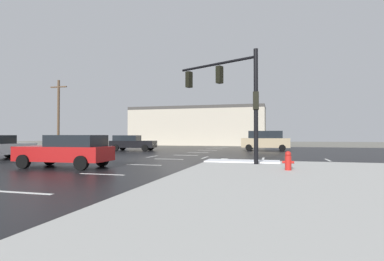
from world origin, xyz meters
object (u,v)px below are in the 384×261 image
at_px(traffic_signal_mast, 233,90).
at_px(fire_hydrant, 288,161).
at_px(suv_tan, 265,140).
at_px(utility_pole_far, 58,113).
at_px(sedan_black, 132,143).
at_px(sedan_red, 67,150).

height_order(traffic_signal_mast, fire_hydrant, traffic_signal_mast).
xyz_separation_m(suv_tan, utility_pole_far, (-23.65, -1.95, 3.17)).
distance_m(traffic_signal_mast, sedan_black, 17.09).
xyz_separation_m(sedan_black, utility_pole_far, (-10.47, 2.00, 3.41)).
bearing_deg(utility_pole_far, sedan_black, -10.83).
xyz_separation_m(suv_tan, sedan_red, (-8.92, -19.40, -0.24)).
relative_size(sedan_black, sedan_red, 1.02).
distance_m(traffic_signal_mast, sedan_red, 8.96).
height_order(suv_tan, sedan_black, suv_tan).
xyz_separation_m(sedan_black, sedan_red, (4.26, -15.45, 0.00)).
height_order(sedan_black, utility_pole_far, utility_pole_far).
distance_m(traffic_signal_mast, utility_pole_far, 26.29).
relative_size(suv_tan, sedan_black, 1.04).
bearing_deg(sedan_red, fire_hydrant, -178.75).
relative_size(traffic_signal_mast, suv_tan, 1.21).
height_order(suv_tan, sedan_red, suv_tan).
xyz_separation_m(fire_hydrant, suv_tan, (-1.34, 18.83, 0.55)).
bearing_deg(traffic_signal_mast, sedan_black, -19.77).
height_order(traffic_signal_mast, sedan_red, traffic_signal_mast).
height_order(fire_hydrant, sedan_black, sedan_black).
height_order(fire_hydrant, sedan_red, sedan_red).
bearing_deg(traffic_signal_mast, fire_hydrant, 157.50).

